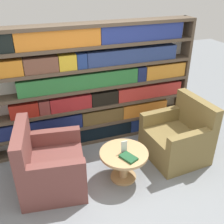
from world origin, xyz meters
TOP-DOWN VIEW (x-y plane):
  - ground_plane at (0.00, 0.00)m, footprint 14.00×14.00m
  - bookshelf at (0.02, 1.34)m, footprint 3.37×0.30m
  - armchair_left at (-0.86, 0.44)m, footprint 0.93×0.96m
  - armchair_right at (1.09, 0.43)m, footprint 0.86×0.90m
  - coffee_table at (0.11, 0.25)m, footprint 0.66×0.66m
  - table_sign at (0.11, 0.25)m, footprint 0.08×0.06m
  - stray_book at (0.12, 0.10)m, footprint 0.22×0.26m

SIDE VIEW (x-z plane):
  - ground_plane at x=0.00m, z-range 0.00..0.00m
  - coffee_table at x=0.11m, z-range 0.09..0.54m
  - armchair_left at x=-0.86m, z-range -0.15..0.78m
  - armchair_right at x=1.09m, z-range -0.15..0.78m
  - stray_book at x=0.12m, z-range 0.44..0.47m
  - table_sign at x=0.11m, z-range 0.43..0.61m
  - bookshelf at x=0.02m, z-range 0.00..1.95m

